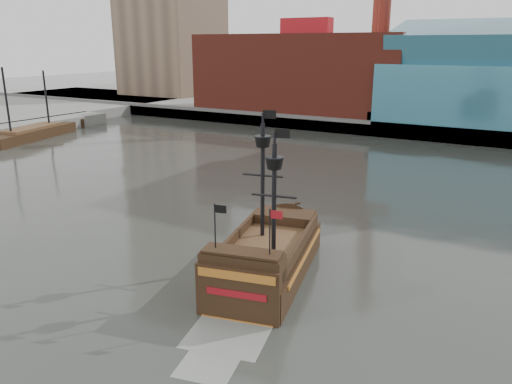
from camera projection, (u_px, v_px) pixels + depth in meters
The scene contains 6 objects.
ground at pixel (139, 294), 31.38m from camera, with size 400.00×400.00×0.00m, color #242622.
promenade_far at pixel (436, 112), 107.35m from camera, with size 220.00×60.00×2.00m, color slate.
seawall at pixel (400, 131), 82.81m from camera, with size 220.00×1.00×2.60m, color #4C4C49.
pier at pixel (4, 132), 83.89m from camera, with size 6.00×40.00×2.00m, color slate.
pirate_ship at pixel (266, 262), 33.53m from camera, with size 8.07×16.40×11.79m.
docked_vessel at pixel (32, 134), 82.42m from camera, with size 8.39×18.61×12.35m.
Camera 1 is at (20.56, -20.72, 15.11)m, focal length 35.00 mm.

